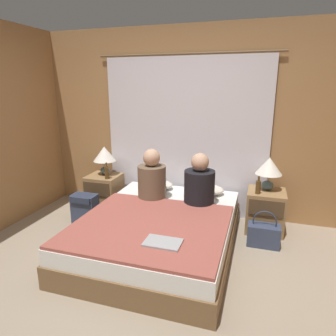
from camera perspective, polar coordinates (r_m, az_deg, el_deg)
The scene contains 18 objects.
ground_plane at distance 2.89m, azimuth -6.77°, elevation -21.93°, with size 16.00×16.00×0.00m, color gray.
wall_back at distance 4.11m, azimuth 3.46°, elevation 8.44°, with size 4.17×0.06×2.50m.
curtain_panel at distance 4.08m, azimuth 3.21°, elevation 5.84°, with size 2.42×0.02×2.15m.
bed at distance 3.38m, azimuth -1.57°, elevation -11.97°, with size 1.56×2.03×0.39m.
nightstand_left at distance 4.43m, azimuth -12.00°, elevation -4.58°, with size 0.45×0.44×0.52m.
nightstand_right at distance 3.91m, azimuth 18.02°, elevation -7.78°, with size 0.45×0.44×0.52m.
lamp_left at distance 4.33m, azimuth -12.00°, elevation 2.34°, with size 0.32×0.32×0.41m.
lamp_right at distance 3.79m, azimuth 18.68°, elevation 0.03°, with size 0.32×0.32×0.41m.
pillow_left at distance 4.09m, azimuth -2.49°, elevation -3.10°, with size 0.49×0.33×0.12m.
pillow_right at distance 3.92m, azimuth 7.02°, elevation -4.02°, with size 0.49×0.33×0.12m.
blanket_on_bed at distance 3.04m, azimuth -3.38°, elevation -10.78°, with size 1.50×1.39×0.03m.
person_left_in_bed at distance 3.67m, azimuth -3.09°, elevation -2.05°, with size 0.35×0.35×0.63m.
person_right_in_bed at distance 3.52m, azimuth 6.01°, elevation -3.03°, with size 0.36×0.36×0.62m.
beer_bottle_on_left_stand at distance 4.17m, azimuth -11.56°, elevation -0.82°, with size 0.06×0.06×0.23m.
beer_bottle_on_right_stand at distance 3.68m, azimuth 16.79°, elevation -3.45°, with size 0.06×0.06×0.22m.
laptop_on_bed at distance 2.68m, azimuth -0.99°, elevation -14.01°, with size 0.32×0.21×0.02m.
backpack_on_floor at distance 4.08m, azimuth -15.55°, elevation -7.17°, with size 0.32×0.21×0.39m.
handbag_on_floor at distance 3.61m, azimuth 17.74°, elevation -11.96°, with size 0.35×0.19×0.42m.
Camera 1 is at (0.98, -2.08, 1.74)m, focal length 32.00 mm.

